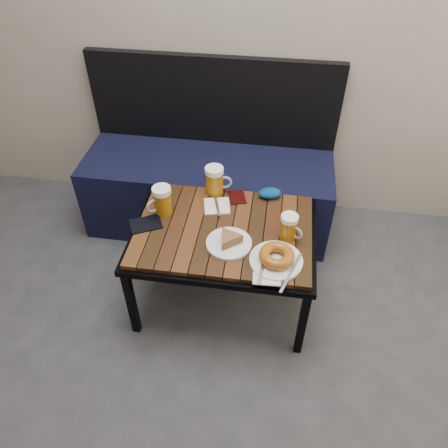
# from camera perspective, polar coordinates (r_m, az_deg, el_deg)

# --- Properties ---
(bench) EXTENTS (1.40, 0.50, 0.95)m
(bench) POSITION_cam_1_polar(r_m,az_deg,el_deg) (2.58, -1.99, 5.25)
(bench) COLOR black
(bench) RESTS_ON ground
(cafe_table) EXTENTS (0.84, 0.62, 0.47)m
(cafe_table) POSITION_cam_1_polar(r_m,az_deg,el_deg) (2.02, 0.00, -1.51)
(cafe_table) COLOR black
(cafe_table) RESTS_ON ground
(beer_mug_left) EXTENTS (0.13, 0.12, 0.14)m
(beer_mug_left) POSITION_cam_1_polar(r_m,az_deg,el_deg) (2.05, -8.10, 3.08)
(beer_mug_left) COLOR #9D5F0C
(beer_mug_left) RESTS_ON cafe_table
(beer_mug_centre) EXTENTS (0.14, 0.10, 0.15)m
(beer_mug_centre) POSITION_cam_1_polar(r_m,az_deg,el_deg) (2.15, -1.18, 5.73)
(beer_mug_centre) COLOR #9D5F0C
(beer_mug_centre) RESTS_ON cafe_table
(beer_mug_right) EXTENTS (0.12, 0.10, 0.12)m
(beer_mug_right) POSITION_cam_1_polar(r_m,az_deg,el_deg) (1.93, 8.49, -0.37)
(beer_mug_right) COLOR #9D5F0C
(beer_mug_right) RESTS_ON cafe_table
(plate_pie) EXTENTS (0.20, 0.20, 0.06)m
(plate_pie) POSITION_cam_1_polar(r_m,az_deg,el_deg) (1.90, 0.66, -2.22)
(plate_pie) COLOR white
(plate_pie) RESTS_ON cafe_table
(plate_bagel) EXTENTS (0.23, 0.29, 0.06)m
(plate_bagel) POSITION_cam_1_polar(r_m,az_deg,el_deg) (1.84, 6.86, -4.40)
(plate_bagel) COLOR white
(plate_bagel) RESTS_ON cafe_table
(napkin_left) EXTENTS (0.14, 0.16, 0.01)m
(napkin_left) POSITION_cam_1_polar(r_m,az_deg,el_deg) (2.11, -0.92, 2.36)
(napkin_left) COLOR white
(napkin_left) RESTS_ON cafe_table
(napkin_right) EXTENTS (0.12, 0.10, 0.01)m
(napkin_right) POSITION_cam_1_polar(r_m,az_deg,el_deg) (1.80, 5.62, -6.80)
(napkin_right) COLOR white
(napkin_right) RESTS_ON cafe_table
(passport_navy) EXTENTS (0.17, 0.15, 0.01)m
(passport_navy) POSITION_cam_1_polar(r_m,az_deg,el_deg) (2.04, -10.15, 0.00)
(passport_navy) COLOR black
(passport_navy) RESTS_ON cafe_table
(passport_burgundy) EXTENTS (0.11, 0.13, 0.01)m
(passport_burgundy) POSITION_cam_1_polar(r_m,az_deg,el_deg) (2.16, 1.72, 3.53)
(passport_burgundy) COLOR black
(passport_burgundy) RESTS_ON cafe_table
(knit_pouch) EXTENTS (0.13, 0.10, 0.05)m
(knit_pouch) POSITION_cam_1_polar(r_m,az_deg,el_deg) (2.16, 6.00, 4.02)
(knit_pouch) COLOR navy
(knit_pouch) RESTS_ON cafe_table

